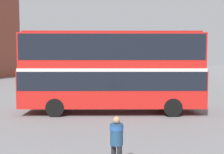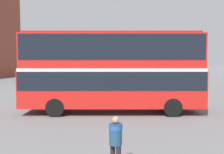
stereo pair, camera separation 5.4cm
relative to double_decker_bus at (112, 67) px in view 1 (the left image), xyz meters
name	(u,v)px [view 1 (the left image)]	position (x,y,z in m)	size (l,w,h in m)	color
ground_plane	(88,112)	(-1.51, -0.26, -2.86)	(240.00, 240.00, 0.00)	slate
double_decker_bus	(112,67)	(0.00, 0.00, 0.00)	(11.36, 5.51, 4.99)	red
pedestrian_foreground	(117,138)	(2.42, -8.21, -1.83)	(0.56, 0.56, 1.67)	#232328
parked_car_kerb_far	(170,81)	(2.81, 14.65, -2.07)	(4.89, 2.84, 1.57)	black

